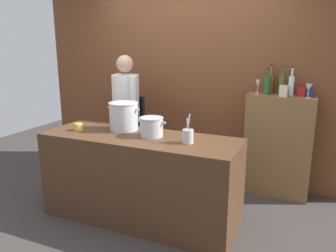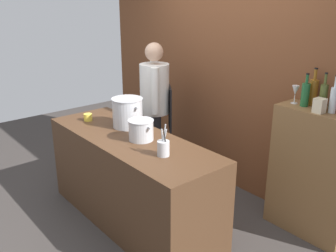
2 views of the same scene
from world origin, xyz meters
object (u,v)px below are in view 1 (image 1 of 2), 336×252
utensil_crock (188,136)px  spice_tin_navy (310,92)px  stockpot_small (152,127)px  wine_glass_tall (309,88)px  stockpot_large (124,116)px  spice_tin_red (301,91)px  butter_jar (79,127)px  wine_bottle_clear (291,85)px  wine_bottle_green (267,85)px  chef (127,111)px  wine_glass_wide (258,84)px  spice_tin_cream (284,91)px  wine_bottle_olive (282,85)px  wine_bottle_amber (270,83)px

utensil_crock → spice_tin_navy: (0.98, 1.25, 0.30)m
stockpot_small → wine_glass_tall: 1.77m
stockpot_large → spice_tin_red: size_ratio=3.59×
butter_jar → wine_bottle_clear: (2.00, 1.26, 0.40)m
wine_bottle_green → wine_bottle_clear: (0.26, 0.00, 0.01)m
chef → utensil_crock: chef is taller
wine_glass_wide → butter_jar: bearing=-142.2°
butter_jar → chef: bearing=83.8°
chef → spice_tin_cream: bearing=-133.4°
wine_bottle_green → spice_tin_navy: (0.46, 0.03, -0.06)m
stockpot_small → wine_bottle_clear: wine_bottle_clear is taller
stockpot_large → utensil_crock: 0.82m
wine_bottle_olive → wine_bottle_green: 0.16m
stockpot_small → wine_bottle_olive: (1.08, 1.17, 0.34)m
stockpot_small → wine_bottle_amber: size_ratio=0.88×
spice_tin_cream → butter_jar: bearing=-148.8°
wine_bottle_green → spice_tin_red: (0.37, 0.07, -0.06)m
chef → spice_tin_red: 2.10m
stockpot_large → wine_bottle_amber: bearing=40.2°
spice_tin_navy → wine_glass_tall: bearing=-96.9°
chef → spice_tin_cream: size_ratio=13.09×
wine_bottle_olive → spice_tin_red: 0.23m
utensil_crock → butter_jar: 1.22m
stockpot_large → butter_jar: bearing=-152.4°
chef → spice_tin_cream: (1.84, 0.34, 0.32)m
stockpot_large → wine_bottle_green: (1.31, 1.03, 0.28)m
wine_glass_tall → stockpot_small: bearing=-142.4°
butter_jar → wine_bottle_clear: wine_bottle_clear is taller
wine_bottle_olive → wine_glass_wide: size_ratio=1.94×
spice_tin_navy → stockpot_large: bearing=-149.0°
stockpot_small → spice_tin_cream: spice_tin_cream is taller
stockpot_large → stockpot_small: bearing=-16.4°
stockpot_small → wine_glass_wide: 1.46m
spice_tin_red → spice_tin_cream: size_ratio=0.82×
butter_jar → stockpot_small: bearing=7.6°
wine_glass_wide → spice_tin_cream: bearing=-17.4°
spice_tin_cream → wine_bottle_green: bearing=156.4°
chef → wine_bottle_olive: chef is taller
stockpot_small → wine_glass_tall: bearing=37.6°
utensil_crock → stockpot_small: bearing=170.4°
utensil_crock → chef: bearing=144.9°
wine_bottle_amber → wine_glass_tall: size_ratio=2.16×
stockpot_large → spice_tin_cream: (1.50, 0.95, 0.23)m
wine_bottle_amber → wine_glass_wide: 0.15m
wine_bottle_green → stockpot_small: bearing=-129.0°
wine_bottle_olive → wine_glass_tall: size_ratio=2.08×
wine_bottle_green → spice_tin_cream: 0.21m
stockpot_small → wine_bottle_green: (0.93, 1.14, 0.33)m
wine_glass_wide → spice_tin_navy: wine_glass_wide is taller
stockpot_large → spice_tin_navy: size_ratio=3.41×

